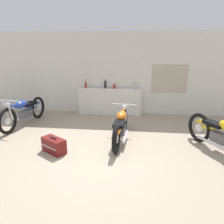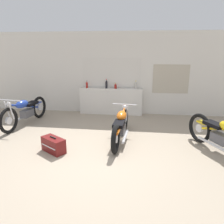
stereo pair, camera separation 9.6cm
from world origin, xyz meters
name	(u,v)px [view 2 (the right image)]	position (x,y,z in m)	size (l,w,h in m)	color
ground_plane	(96,159)	(0.00, 0.00, 0.00)	(24.00, 24.00, 0.00)	gray
wall_back	(116,74)	(0.01, 3.54, 1.40)	(10.00, 0.07, 2.80)	silver
sill_counter	(111,101)	(-0.14, 3.36, 0.46)	(2.18, 0.28, 0.92)	silver
bottle_leftmost	(87,85)	(-0.98, 3.32, 1.03)	(0.07, 0.07, 0.25)	maroon
bottle_left_center	(106,84)	(-0.30, 3.35, 1.06)	(0.08, 0.08, 0.32)	black
bottle_center	(116,86)	(0.02, 3.33, 1.00)	(0.08, 0.08, 0.18)	maroon
bottle_right_center	(136,85)	(0.71, 3.39, 1.04)	(0.07, 0.07, 0.27)	#B7B2A8
motorcycle_blue	(25,111)	(-2.55, 1.88, 0.43)	(0.64, 2.18, 0.91)	black
motorcycle_orange	(121,125)	(0.42, 1.05, 0.40)	(0.64, 2.08, 0.81)	black
motorcycle_yellow	(223,136)	(2.68, 0.58, 0.43)	(1.10, 1.94, 0.91)	black
hard_case_darkred	(54,145)	(-1.01, 0.21, 0.17)	(0.63, 0.54, 0.36)	maroon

